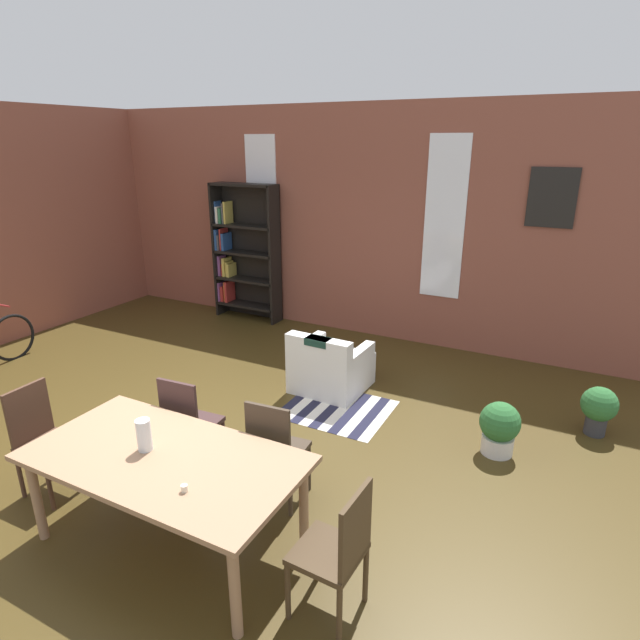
% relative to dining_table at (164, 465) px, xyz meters
% --- Properties ---
extents(ground_plane, '(10.92, 10.92, 0.00)m').
position_rel_dining_table_xyz_m(ground_plane, '(-0.80, 0.82, -0.67)').
color(ground_plane, '#443515').
extents(back_wall_brick, '(9.40, 0.12, 3.35)m').
position_rel_dining_table_xyz_m(back_wall_brick, '(-0.80, 4.84, 1.00)').
color(back_wall_brick, brown).
rests_on(back_wall_brick, ground).
extents(window_pane_0, '(0.55, 0.02, 2.18)m').
position_rel_dining_table_xyz_m(window_pane_0, '(-2.27, 4.77, 1.17)').
color(window_pane_0, white).
extents(window_pane_1, '(0.55, 0.02, 2.18)m').
position_rel_dining_table_xyz_m(window_pane_1, '(0.67, 4.77, 1.17)').
color(window_pane_1, white).
extents(dining_table, '(1.99, 1.03, 0.75)m').
position_rel_dining_table_xyz_m(dining_table, '(0.00, 0.00, 0.00)').
color(dining_table, '#A07756').
rests_on(dining_table, ground).
extents(vase_on_table, '(0.10, 0.10, 0.24)m').
position_rel_dining_table_xyz_m(vase_on_table, '(-0.17, 0.00, 0.19)').
color(vase_on_table, silver).
rests_on(vase_on_table, dining_table).
extents(tealight_candle_0, '(0.04, 0.04, 0.05)m').
position_rel_dining_table_xyz_m(tealight_candle_0, '(0.40, -0.24, 0.10)').
color(tealight_candle_0, silver).
rests_on(tealight_candle_0, dining_table).
extents(dining_chair_far_left, '(0.43, 0.43, 0.95)m').
position_rel_dining_table_xyz_m(dining_chair_far_left, '(-0.44, 0.74, -0.16)').
color(dining_chair_far_left, '#3B2625').
rests_on(dining_chair_far_left, ground).
extents(dining_chair_far_right, '(0.43, 0.43, 0.95)m').
position_rel_dining_table_xyz_m(dining_chair_far_right, '(0.45, 0.74, -0.16)').
color(dining_chair_far_right, '#3C3023').
rests_on(dining_chair_far_right, ground).
extents(dining_chair_head_right, '(0.42, 0.42, 0.95)m').
position_rel_dining_table_xyz_m(dining_chair_head_right, '(1.37, -0.00, -0.16)').
color(dining_chair_head_right, '#46331F').
rests_on(dining_chair_head_right, ground).
extents(dining_chair_head_left, '(0.41, 0.41, 0.95)m').
position_rel_dining_table_xyz_m(dining_chair_head_left, '(-1.37, -0.00, -0.16)').
color(dining_chair_head_left, '#493023').
rests_on(dining_chair_head_left, ground).
extents(bookshelf_tall, '(1.15, 0.32, 2.21)m').
position_rel_dining_table_xyz_m(bookshelf_tall, '(-2.57, 4.59, 0.44)').
color(bookshelf_tall, black).
rests_on(bookshelf_tall, ground).
extents(armchair_white, '(0.83, 0.83, 0.75)m').
position_rel_dining_table_xyz_m(armchair_white, '(-0.07, 2.80, -0.39)').
color(armchair_white, white).
rests_on(armchair_white, ground).
extents(potted_plant_by_shelf, '(0.38, 0.38, 0.52)m').
position_rel_dining_table_xyz_m(potted_plant_by_shelf, '(1.95, 2.33, -0.39)').
color(potted_plant_by_shelf, silver).
rests_on(potted_plant_by_shelf, ground).
extents(potted_plant_corner, '(0.35, 0.35, 0.51)m').
position_rel_dining_table_xyz_m(potted_plant_corner, '(2.78, 3.14, -0.37)').
color(potted_plant_corner, '#333338').
rests_on(potted_plant_corner, ground).
extents(striped_rug, '(1.13, 0.97, 0.01)m').
position_rel_dining_table_xyz_m(striped_rug, '(0.22, 2.39, -0.67)').
color(striped_rug, '#1E1E33').
rests_on(striped_rug, ground).
extents(framed_picture, '(0.56, 0.03, 0.72)m').
position_rel_dining_table_xyz_m(framed_picture, '(1.97, 4.76, 1.51)').
color(framed_picture, black).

